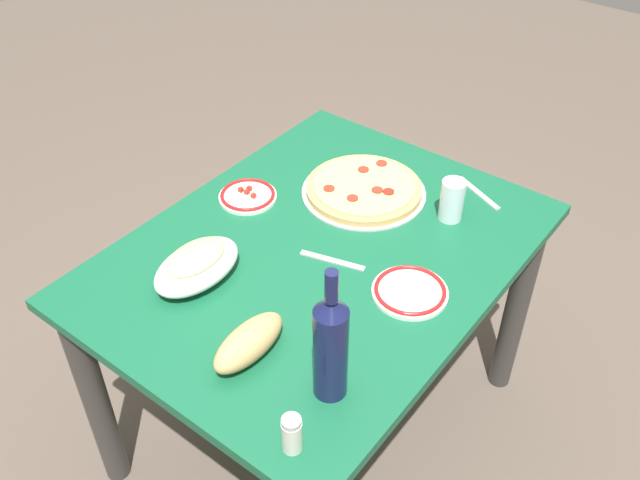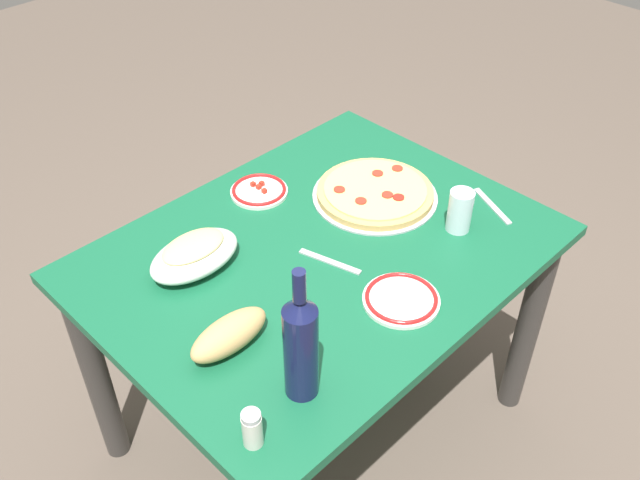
{
  "view_description": "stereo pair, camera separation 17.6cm",
  "coord_description": "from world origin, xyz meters",
  "px_view_note": "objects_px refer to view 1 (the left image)",
  "views": [
    {
      "loc": [
        1.07,
        0.82,
        1.88
      ],
      "look_at": [
        0.0,
        0.0,
        0.76
      ],
      "focal_mm": 39.32,
      "sensor_mm": 36.0,
      "label": 1
    },
    {
      "loc": [
        0.96,
        0.96,
        1.88
      ],
      "look_at": [
        0.0,
        0.0,
        0.76
      ],
      "focal_mm": 39.32,
      "sensor_mm": 36.0,
      "label": 2
    }
  ],
  "objects_px": {
    "water_glass": "(452,200)",
    "side_plate_near": "(248,196)",
    "side_plate_far": "(411,290)",
    "pepperoni_pizza": "(364,189)",
    "bread_loaf": "(249,342)",
    "dining_table": "(320,286)",
    "spice_shaker": "(292,434)",
    "wine_bottle": "(331,346)",
    "baked_pasta_dish": "(197,264)"
  },
  "relations": [
    {
      "from": "wine_bottle",
      "to": "side_plate_far",
      "type": "relative_size",
      "value": 1.8
    },
    {
      "from": "dining_table",
      "to": "spice_shaker",
      "type": "xyz_separation_m",
      "value": [
        0.49,
        0.31,
        0.17
      ]
    },
    {
      "from": "pepperoni_pizza",
      "to": "water_glass",
      "type": "bearing_deg",
      "value": 101.2
    },
    {
      "from": "dining_table",
      "to": "bread_loaf",
      "type": "distance_m",
      "value": 0.42
    },
    {
      "from": "bread_loaf",
      "to": "spice_shaker",
      "type": "bearing_deg",
      "value": 60.69
    },
    {
      "from": "pepperoni_pizza",
      "to": "side_plate_far",
      "type": "xyz_separation_m",
      "value": [
        0.26,
        0.32,
        -0.01
      ]
    },
    {
      "from": "bread_loaf",
      "to": "pepperoni_pizza",
      "type": "bearing_deg",
      "value": -167.28
    },
    {
      "from": "wine_bottle",
      "to": "side_plate_near",
      "type": "bearing_deg",
      "value": -123.95
    },
    {
      "from": "baked_pasta_dish",
      "to": "bread_loaf",
      "type": "xyz_separation_m",
      "value": [
        0.11,
        0.26,
        -0.0
      ]
    },
    {
      "from": "side_plate_near",
      "to": "side_plate_far",
      "type": "relative_size",
      "value": 0.89
    },
    {
      "from": "side_plate_far",
      "to": "bread_loaf",
      "type": "relative_size",
      "value": 0.92
    },
    {
      "from": "wine_bottle",
      "to": "dining_table",
      "type": "bearing_deg",
      "value": -139.77
    },
    {
      "from": "bread_loaf",
      "to": "water_glass",
      "type": "bearing_deg",
      "value": 171.46
    },
    {
      "from": "side_plate_near",
      "to": "baked_pasta_dish",
      "type": "bearing_deg",
      "value": 21.24
    },
    {
      "from": "wine_bottle",
      "to": "water_glass",
      "type": "relative_size",
      "value": 2.81
    },
    {
      "from": "water_glass",
      "to": "side_plate_near",
      "type": "distance_m",
      "value": 0.56
    },
    {
      "from": "dining_table",
      "to": "water_glass",
      "type": "height_order",
      "value": "water_glass"
    },
    {
      "from": "baked_pasta_dish",
      "to": "wine_bottle",
      "type": "bearing_deg",
      "value": 80.45
    },
    {
      "from": "dining_table",
      "to": "spice_shaker",
      "type": "height_order",
      "value": "spice_shaker"
    },
    {
      "from": "baked_pasta_dish",
      "to": "bread_loaf",
      "type": "relative_size",
      "value": 1.22
    },
    {
      "from": "dining_table",
      "to": "pepperoni_pizza",
      "type": "height_order",
      "value": "pepperoni_pizza"
    },
    {
      "from": "wine_bottle",
      "to": "bread_loaf",
      "type": "bearing_deg",
      "value": -81.41
    },
    {
      "from": "pepperoni_pizza",
      "to": "bread_loaf",
      "type": "height_order",
      "value": "bread_loaf"
    },
    {
      "from": "pepperoni_pizza",
      "to": "bread_loaf",
      "type": "bearing_deg",
      "value": 12.72
    },
    {
      "from": "pepperoni_pizza",
      "to": "side_plate_far",
      "type": "height_order",
      "value": "pepperoni_pizza"
    },
    {
      "from": "side_plate_near",
      "to": "side_plate_far",
      "type": "height_order",
      "value": "side_plate_near"
    },
    {
      "from": "dining_table",
      "to": "pepperoni_pizza",
      "type": "distance_m",
      "value": 0.31
    },
    {
      "from": "dining_table",
      "to": "side_plate_near",
      "type": "relative_size",
      "value": 7.05
    },
    {
      "from": "dining_table",
      "to": "side_plate_far",
      "type": "distance_m",
      "value": 0.3
    },
    {
      "from": "baked_pasta_dish",
      "to": "side_plate_far",
      "type": "bearing_deg",
      "value": 121.42
    },
    {
      "from": "pepperoni_pizza",
      "to": "side_plate_near",
      "type": "xyz_separation_m",
      "value": [
        0.22,
        -0.24,
        -0.01
      ]
    },
    {
      "from": "dining_table",
      "to": "baked_pasta_dish",
      "type": "bearing_deg",
      "value": -32.9
    },
    {
      "from": "wine_bottle",
      "to": "water_glass",
      "type": "xyz_separation_m",
      "value": [
        -0.66,
        -0.09,
        -0.08
      ]
    },
    {
      "from": "water_glass",
      "to": "side_plate_far",
      "type": "bearing_deg",
      "value": 12.99
    },
    {
      "from": "pepperoni_pizza",
      "to": "spice_shaker",
      "type": "distance_m",
      "value": 0.84
    },
    {
      "from": "wine_bottle",
      "to": "spice_shaker",
      "type": "bearing_deg",
      "value": 9.45
    },
    {
      "from": "dining_table",
      "to": "baked_pasta_dish",
      "type": "height_order",
      "value": "baked_pasta_dish"
    },
    {
      "from": "pepperoni_pizza",
      "to": "side_plate_near",
      "type": "height_order",
      "value": "pepperoni_pizza"
    },
    {
      "from": "pepperoni_pizza",
      "to": "side_plate_near",
      "type": "bearing_deg",
      "value": -48.09
    },
    {
      "from": "wine_bottle",
      "to": "spice_shaker",
      "type": "distance_m",
      "value": 0.18
    },
    {
      "from": "baked_pasta_dish",
      "to": "side_plate_near",
      "type": "relative_size",
      "value": 1.49
    },
    {
      "from": "baked_pasta_dish",
      "to": "side_plate_near",
      "type": "height_order",
      "value": "baked_pasta_dish"
    },
    {
      "from": "dining_table",
      "to": "water_glass",
      "type": "bearing_deg",
      "value": 148.17
    },
    {
      "from": "wine_bottle",
      "to": "side_plate_near",
      "type": "distance_m",
      "value": 0.71
    },
    {
      "from": "wine_bottle",
      "to": "pepperoni_pizza",
      "type": "bearing_deg",
      "value": -150.87
    },
    {
      "from": "side_plate_far",
      "to": "wine_bottle",
      "type": "bearing_deg",
      "value": 3.32
    },
    {
      "from": "bread_loaf",
      "to": "spice_shaker",
      "type": "relative_size",
      "value": 2.27
    },
    {
      "from": "water_glass",
      "to": "side_plate_near",
      "type": "height_order",
      "value": "water_glass"
    },
    {
      "from": "baked_pasta_dish",
      "to": "bread_loaf",
      "type": "height_order",
      "value": "baked_pasta_dish"
    },
    {
      "from": "dining_table",
      "to": "wine_bottle",
      "type": "relative_size",
      "value": 3.48
    }
  ]
}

